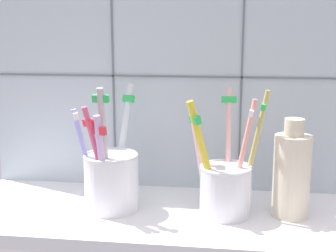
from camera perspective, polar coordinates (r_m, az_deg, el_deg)
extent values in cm
cube|color=silver|center=(69.58, -0.05, -11.43)|extent=(64.00, 22.00, 2.00)
cube|color=#B2C1CC|center=(76.10, 1.14, 7.31)|extent=(64.00, 2.00, 45.00)
cube|color=slate|center=(76.95, -6.93, 7.28)|extent=(0.30, 0.20, 45.00)
cube|color=slate|center=(74.57, 9.28, 7.07)|extent=(0.30, 0.20, 45.00)
cube|color=slate|center=(75.13, 1.05, 6.24)|extent=(64.00, 0.20, 0.30)
cylinder|color=white|center=(69.71, -7.02, -6.91)|extent=(8.13, 8.13, 8.37)
torus|color=silver|center=(68.50, -7.11, -3.59)|extent=(8.22, 8.22, 0.50)
cylinder|color=#B8A9AD|center=(66.33, -8.00, -3.04)|extent=(1.20, 3.32, 18.48)
cube|color=green|center=(63.95, -8.47, 3.43)|extent=(2.43, 0.92, 1.12)
cylinder|color=#CAAFE5|center=(65.32, -8.24, -4.95)|extent=(2.14, 2.74, 14.82)
cube|color=#E5333F|center=(63.65, -8.72, -0.53)|extent=(2.56, 1.93, 1.22)
cylinder|color=#DD4C78|center=(66.29, -8.74, -4.17)|extent=(3.40, 4.93, 16.13)
cube|color=#E5333F|center=(63.99, -9.91, 0.41)|extent=(2.12, 1.83, 1.21)
cylinder|color=silver|center=(72.50, -5.72, -1.98)|extent=(2.85, 7.88, 18.08)
cube|color=green|center=(73.38, -4.98, 3.42)|extent=(2.03, 1.59, 1.33)
cylinder|color=#9FA2F6|center=(68.58, -10.25, -4.07)|extent=(3.80, 2.32, 15.18)
cube|color=white|center=(66.96, -11.55, 1.29)|extent=(1.61, 2.09, 1.15)
cylinder|color=silver|center=(67.82, 7.23, -7.98)|extent=(7.50, 7.50, 7.21)
torus|color=silver|center=(66.69, 7.31, -5.06)|extent=(7.63, 7.63, 0.50)
cylinder|color=#F2B9CA|center=(67.51, 4.09, -4.26)|extent=(3.51, 0.95, 14.95)
cube|color=yellow|center=(66.09, 3.25, 1.14)|extent=(1.08, 2.35, 1.29)
cylinder|color=beige|center=(69.35, 7.59, -2.68)|extent=(1.04, 5.20, 17.86)
cube|color=green|center=(69.61, 7.68, 3.31)|extent=(2.34, 1.02, 1.10)
cylinder|color=tan|center=(66.55, 10.67, -3.23)|extent=(4.24, 1.57, 18.18)
cube|color=green|center=(65.01, 11.96, 2.38)|extent=(1.14, 1.93, 0.97)
cylinder|color=yellow|center=(64.82, 4.66, -4.08)|extent=(5.61, 3.62, 16.98)
cube|color=green|center=(62.83, 3.43, 0.86)|extent=(2.07, 2.50, 1.33)
cylinder|color=#E89589|center=(66.24, 9.25, -3.78)|extent=(3.95, 1.31, 16.98)
cube|color=white|center=(64.69, 10.48, 1.71)|extent=(1.11, 2.43, 0.95)
cylinder|color=beige|center=(68.05, 15.26, -6.10)|extent=(5.31, 5.31, 12.02)
cylinder|color=beige|center=(66.25, 15.59, -0.14)|extent=(2.79, 2.79, 2.43)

